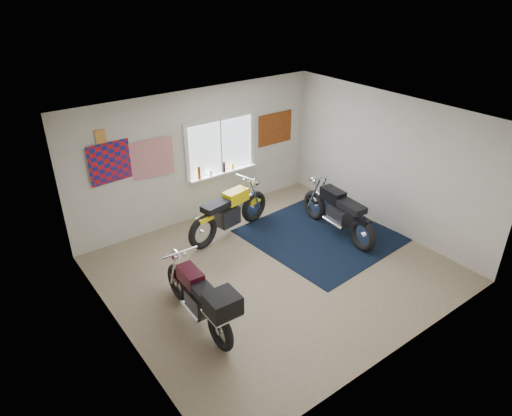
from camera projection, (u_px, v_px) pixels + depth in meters
ground at (275, 269)px, 8.04m from camera, size 5.50×5.50×0.00m
room_shell at (277, 185)px, 7.27m from camera, size 5.50×5.50×5.50m
navy_rug at (320, 235)px, 9.04m from camera, size 2.68×2.77×0.01m
window_assembly at (221, 150)px, 9.41m from camera, size 1.66×0.17×1.26m
oil_bottles at (212, 170)px, 9.39m from camera, size 0.88×0.07×0.28m
flag_display at (100, 137)px, 7.79m from camera, size 1.60×0.10×1.17m
triumph_poster at (275, 128)px, 10.10m from camera, size 0.90×0.03×0.70m
yellow_triumph at (229, 213)px, 8.90m from camera, size 2.07×0.67×1.05m
black_chrome_bike at (338, 213)px, 8.91m from camera, size 0.63×2.06×1.06m
maroon_tourer at (202, 299)px, 6.52m from camera, size 0.58×1.93×0.98m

